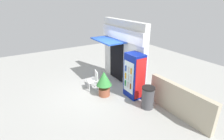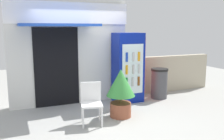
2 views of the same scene
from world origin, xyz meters
TOP-DOWN VIEW (x-y plane):
  - ground at (0.00, 0.00)m, footprint 16.00×16.00m
  - storefront_building at (-0.32, 1.47)m, footprint 3.17×1.26m
  - drink_cooler at (1.22, 1.00)m, footprint 0.78×0.62m
  - plastic_chair at (-0.23, -0.14)m, footprint 0.53×0.53m
  - potted_plant_near_shop at (0.51, -0.04)m, footprint 0.66×0.66m
  - trash_bin at (2.19, 0.92)m, footprint 0.49×0.49m
  - stone_boundary_wall at (3.12, 1.52)m, footprint 2.62×0.21m

SIDE VIEW (x-z plane):
  - ground at x=0.00m, z-range 0.00..0.00m
  - trash_bin at x=2.19m, z-range 0.00..0.88m
  - plastic_chair at x=-0.23m, z-range 0.07..0.95m
  - stone_boundary_wall at x=3.12m, z-range 0.00..1.15m
  - potted_plant_near_shop at x=0.51m, z-range 0.10..1.22m
  - drink_cooler at x=1.22m, z-range 0.00..1.90m
  - storefront_building at x=-0.32m, z-range 0.05..3.08m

